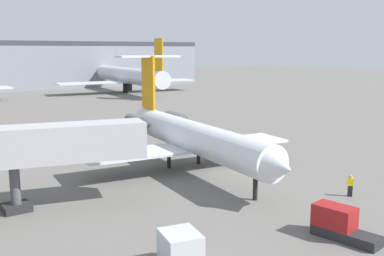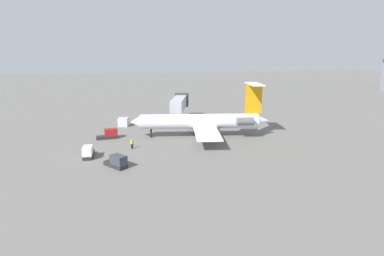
# 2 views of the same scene
# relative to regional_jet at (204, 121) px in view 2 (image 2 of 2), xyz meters

# --- Properties ---
(ground_plane) EXTENTS (400.00, 400.00, 0.10)m
(ground_plane) POSITION_rel_regional_jet_xyz_m (1.62, -1.90, -3.31)
(ground_plane) COLOR #66635E
(regional_jet) EXTENTS (20.57, 27.12, 10.41)m
(regional_jet) POSITION_rel_regional_jet_xyz_m (0.00, 0.00, 0.00)
(regional_jet) COLOR silver
(regional_jet) RESTS_ON ground_plane
(jet_bridge) EXTENTS (13.21, 5.99, 6.19)m
(jet_bridge) POSITION_rel_regional_jet_xyz_m (-14.73, -2.83, 1.23)
(jet_bridge) COLOR #ADADB2
(jet_bridge) RESTS_ON ground_plane
(ground_crew_marshaller) EXTENTS (0.47, 0.46, 1.69)m
(ground_crew_marshaller) POSITION_rel_regional_jet_xyz_m (5.35, -13.73, -2.40)
(ground_crew_marshaller) COLOR black
(ground_crew_marshaller) RESTS_ON ground_plane
(baggage_tug_lead) EXTENTS (4.03, 1.50, 1.90)m
(baggage_tug_lead) POSITION_rel_regional_jet_xyz_m (9.01, -20.47, -2.42)
(baggage_tug_lead) COLOR #262628
(baggage_tug_lead) RESTS_ON ground_plane
(baggage_tug_trailing) EXTENTS (3.95, 3.67, 1.90)m
(baggage_tug_trailing) POSITION_rel_regional_jet_xyz_m (14.16, -15.64, -2.42)
(baggage_tug_trailing) COLOR #262628
(baggage_tug_trailing) RESTS_ON ground_plane
(baggage_tug_spare) EXTENTS (2.03, 4.17, 1.90)m
(baggage_tug_spare) POSITION_rel_regional_jet_xyz_m (-1.82, -18.21, -2.42)
(baggage_tug_spare) COLOR #262628
(baggage_tug_spare) RESTS_ON ground_plane
(cargo_container_uld) EXTENTS (2.25, 2.49, 1.94)m
(cargo_container_uld) POSITION_rel_regional_jet_xyz_m (-11.69, -15.99, -2.29)
(cargo_container_uld) COLOR silver
(cargo_container_uld) RESTS_ON ground_plane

